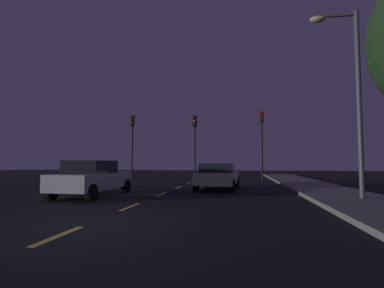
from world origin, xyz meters
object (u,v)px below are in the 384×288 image
traffic_signal_center (195,135)px  car_adjacent_lane (93,178)px  traffic_signal_left (132,135)px  traffic_signal_right (262,132)px  street_lamp_right (351,86)px  car_stopped_ahead (218,176)px

traffic_signal_center → car_adjacent_lane: size_ratio=1.19×
traffic_signal_left → traffic_signal_right: 10.25m
traffic_signal_center → car_adjacent_lane: (-2.66, -11.15, -2.79)m
traffic_signal_center → traffic_signal_right: (5.11, 0.00, 0.13)m
traffic_signal_left → traffic_signal_center: (5.14, -0.00, -0.09)m
traffic_signal_right → car_adjacent_lane: traffic_signal_right is taller
traffic_signal_center → street_lamp_right: 13.60m
traffic_signal_right → street_lamp_right: size_ratio=0.75×
traffic_signal_right → car_adjacent_lane: size_ratio=1.24×
traffic_signal_left → car_stopped_ahead: (7.46, -7.28, -2.93)m
traffic_signal_center → traffic_signal_right: traffic_signal_right is taller
traffic_signal_left → car_adjacent_lane: (2.48, -11.15, -2.88)m
car_adjacent_lane → traffic_signal_center: bearing=76.6°
traffic_signal_right → traffic_signal_center: bearing=-180.0°
car_stopped_ahead → car_adjacent_lane: size_ratio=0.93×
traffic_signal_left → street_lamp_right: bearing=-41.8°
traffic_signal_left → street_lamp_right: street_lamp_right is taller
traffic_signal_left → traffic_signal_right: size_ratio=0.99×
traffic_signal_right → street_lamp_right: street_lamp_right is taller
traffic_signal_right → car_adjacent_lane: 13.90m
car_stopped_ahead → car_adjacent_lane: (-4.98, -3.87, 0.05)m
traffic_signal_center → traffic_signal_left: bearing=180.0°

